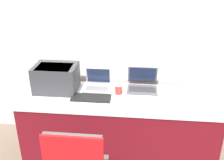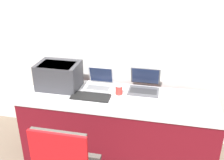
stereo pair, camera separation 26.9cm
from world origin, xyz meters
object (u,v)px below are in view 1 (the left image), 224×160
Objects in this scene: mouse at (117,99)px; coffee_cup at (119,89)px; printer at (56,77)px; laptop_left at (97,84)px; external_keyboard at (91,98)px; laptop_right at (142,84)px.

coffee_cup is at bearing 87.56° from mouse.
printer reaches higher than mouse.
laptop_left reaches higher than mouse.
printer is at bearing 165.38° from mouse.
external_keyboard is (-0.03, -0.25, -0.04)m from laptop_left.
mouse is (-0.26, -0.31, -0.04)m from laptop_right.
laptop_right is (0.50, 0.04, 0.00)m from laptop_left.
laptop_right reaches higher than coffee_cup.
laptop_left is 0.27m from coffee_cup.
coffee_cup is (-0.25, -0.16, 0.00)m from laptop_right.
external_keyboard is 5.82× the size of mouse.
mouse is at bearing -14.62° from printer.
laptop_left reaches higher than external_keyboard.
mouse is (0.27, -0.02, 0.01)m from external_keyboard.
mouse is (0.24, -0.27, -0.03)m from laptop_left.
laptop_right is 0.30m from coffee_cup.
mouse reaches higher than external_keyboard.
laptop_left is at bearing -175.38° from laptop_right.
coffee_cup is at bearing -1.74° from printer.
laptop_right reaches higher than external_keyboard.
coffee_cup is (0.24, -0.12, 0.01)m from laptop_left.
printer is at bearing -167.58° from laptop_left.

